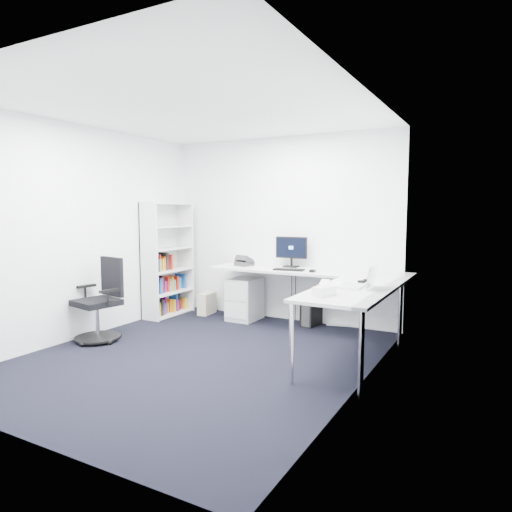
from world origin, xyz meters
The scene contains 22 objects.
ground centered at (0.00, 0.00, 0.00)m, with size 4.20×4.20×0.00m, color black.
ceiling centered at (0.00, 0.00, 2.70)m, with size 4.20×4.20×0.00m, color white.
wall_back centered at (0.00, 2.10, 1.35)m, with size 3.60×0.02×2.70m, color white.
wall_front centered at (0.00, -2.10, 1.35)m, with size 3.60×0.02×2.70m, color white.
wall_left centered at (-1.80, 0.00, 1.35)m, with size 0.02×4.20×2.70m, color white.
wall_right centered at (1.80, 0.00, 1.35)m, with size 0.02×4.20×2.70m, color white.
l_desk centered at (0.55, 1.40, 0.41)m, with size 2.78×1.56×0.81m, color silver, non-canonical shape.
drawer_pedestal centered at (-0.44, 1.77, 0.31)m, with size 0.41×0.50×0.62m, color silver.
bookshelf centered at (-1.62, 1.45, 0.87)m, with size 0.34×0.87×1.75m, color silver, non-canonical shape.
task_chair centered at (-1.49, -0.09, 0.52)m, with size 0.58×0.58×1.04m, color black, non-canonical shape.
black_pc_tower centered at (0.57, 1.94, 0.19)m, with size 0.18×0.40×0.39m, color black.
beige_pc_tower centered at (-1.14, 1.79, 0.17)m, with size 0.16×0.35×0.33m, color beige.
power_strip centered at (0.92, 2.08, 0.02)m, with size 0.34×0.06×0.04m, color white.
monitor centered at (0.24, 1.94, 1.04)m, with size 0.47×0.15×0.45m, color black, non-canonical shape.
black_keyboard centered at (0.36, 1.60, 0.82)m, with size 0.42×0.15×0.02m, color black.
mouse centered at (0.71, 1.60, 0.83)m, with size 0.06×0.11×0.03m, color black.
desk_phone centered at (-0.43, 1.76, 0.89)m, with size 0.22×0.22×0.15m, color #2F2F31, non-canonical shape.
laptop centered at (1.50, 0.72, 0.94)m, with size 0.37×0.36×0.26m, color silver, non-canonical shape.
white_keyboard centered at (1.31, 0.73, 0.82)m, with size 0.11×0.40×0.01m, color white.
headphones centered at (1.54, 1.10, 0.84)m, with size 0.12×0.19×0.05m, color black, non-canonical shape.
orange_fruit centered at (1.31, 0.27, 0.85)m, with size 0.08×0.08×0.08m, color orange.
tissue_box centered at (1.41, 0.14, 0.85)m, with size 0.13×0.24×0.09m, color white.
Camera 1 is at (2.93, -4.03, 1.65)m, focal length 32.00 mm.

